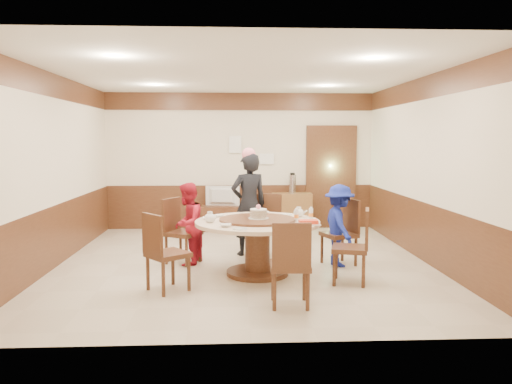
{
  "coord_description": "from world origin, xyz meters",
  "views": [
    {
      "loc": [
        -0.18,
        -7.37,
        1.85
      ],
      "look_at": [
        0.17,
        -0.28,
        1.1
      ],
      "focal_mm": 35.0,
      "sensor_mm": 36.0,
      "label": 1
    }
  ],
  "objects_px": {
    "person_red": "(188,224)",
    "tv_stand": "(222,218)",
    "side_cabinet": "(292,211)",
    "birthday_cake": "(258,214)",
    "banquet_table": "(257,236)",
    "person_blue": "(339,225)",
    "thermos": "(292,184)",
    "shrimp_platter": "(308,223)",
    "person_standing": "(249,204)",
    "television": "(222,196)"
  },
  "relations": [
    {
      "from": "person_blue",
      "to": "thermos",
      "type": "bearing_deg",
      "value": -1.03
    },
    {
      "from": "banquet_table",
      "to": "tv_stand",
      "type": "xyz_separation_m",
      "value": [
        -0.55,
        3.43,
        -0.28
      ]
    },
    {
      "from": "shrimp_platter",
      "to": "television",
      "type": "relative_size",
      "value": 0.43
    },
    {
      "from": "thermos",
      "to": "tv_stand",
      "type": "bearing_deg",
      "value": -178.81
    },
    {
      "from": "birthday_cake",
      "to": "television",
      "type": "xyz_separation_m",
      "value": [
        -0.56,
        3.43,
        -0.14
      ]
    },
    {
      "from": "person_standing",
      "to": "shrimp_platter",
      "type": "bearing_deg",
      "value": 95.31
    },
    {
      "from": "person_blue",
      "to": "tv_stand",
      "type": "distance_m",
      "value": 3.5
    },
    {
      "from": "shrimp_platter",
      "to": "television",
      "type": "xyz_separation_m",
      "value": [
        -1.19,
        3.8,
        -0.08
      ]
    },
    {
      "from": "television",
      "to": "side_cabinet",
      "type": "bearing_deg",
      "value": -169.06
    },
    {
      "from": "person_blue",
      "to": "side_cabinet",
      "type": "height_order",
      "value": "person_blue"
    },
    {
      "from": "person_blue",
      "to": "shrimp_platter",
      "type": "height_order",
      "value": "person_blue"
    },
    {
      "from": "side_cabinet",
      "to": "person_red",
      "type": "bearing_deg",
      "value": -123.72
    },
    {
      "from": "banquet_table",
      "to": "birthday_cake",
      "type": "xyz_separation_m",
      "value": [
        0.01,
        -0.0,
        0.31
      ]
    },
    {
      "from": "shrimp_platter",
      "to": "tv_stand",
      "type": "distance_m",
      "value": 4.01
    },
    {
      "from": "side_cabinet",
      "to": "birthday_cake",
      "type": "bearing_deg",
      "value": -104.25
    },
    {
      "from": "shrimp_platter",
      "to": "thermos",
      "type": "distance_m",
      "value": 3.84
    },
    {
      "from": "birthday_cake",
      "to": "shrimp_platter",
      "type": "relative_size",
      "value": 0.94
    },
    {
      "from": "person_standing",
      "to": "shrimp_platter",
      "type": "height_order",
      "value": "person_standing"
    },
    {
      "from": "person_standing",
      "to": "thermos",
      "type": "relative_size",
      "value": 4.3
    },
    {
      "from": "shrimp_platter",
      "to": "tv_stand",
      "type": "height_order",
      "value": "shrimp_platter"
    },
    {
      "from": "television",
      "to": "birthday_cake",
      "type": "bearing_deg",
      "value": 109.05
    },
    {
      "from": "side_cabinet",
      "to": "thermos",
      "type": "xyz_separation_m",
      "value": [
        0.01,
        0.0,
        0.56
      ]
    },
    {
      "from": "person_standing",
      "to": "banquet_table",
      "type": "bearing_deg",
      "value": 74.46
    },
    {
      "from": "birthday_cake",
      "to": "shrimp_platter",
      "type": "height_order",
      "value": "birthday_cake"
    },
    {
      "from": "person_standing",
      "to": "side_cabinet",
      "type": "xyz_separation_m",
      "value": [
        0.97,
        2.25,
        -0.44
      ]
    },
    {
      "from": "banquet_table",
      "to": "person_red",
      "type": "xyz_separation_m",
      "value": [
        -1.0,
        0.62,
        0.08
      ]
    },
    {
      "from": "birthday_cake",
      "to": "tv_stand",
      "type": "bearing_deg",
      "value": 99.3
    },
    {
      "from": "person_standing",
      "to": "birthday_cake",
      "type": "height_order",
      "value": "person_standing"
    },
    {
      "from": "birthday_cake",
      "to": "thermos",
      "type": "bearing_deg",
      "value": 75.64
    },
    {
      "from": "shrimp_platter",
      "to": "side_cabinet",
      "type": "height_order",
      "value": "shrimp_platter"
    },
    {
      "from": "person_red",
      "to": "tv_stand",
      "type": "distance_m",
      "value": 2.86
    },
    {
      "from": "tv_stand",
      "to": "person_red",
      "type": "bearing_deg",
      "value": -99.17
    },
    {
      "from": "banquet_table",
      "to": "thermos",
      "type": "relative_size",
      "value": 4.47
    },
    {
      "from": "banquet_table",
      "to": "person_blue",
      "type": "distance_m",
      "value": 1.29
    },
    {
      "from": "person_red",
      "to": "banquet_table",
      "type": "bearing_deg",
      "value": 73.54
    },
    {
      "from": "shrimp_platter",
      "to": "tv_stand",
      "type": "xyz_separation_m",
      "value": [
        -1.19,
        3.8,
        -0.53
      ]
    },
    {
      "from": "person_red",
      "to": "person_blue",
      "type": "distance_m",
      "value": 2.23
    },
    {
      "from": "person_blue",
      "to": "birthday_cake",
      "type": "bearing_deg",
      "value": 102.12
    },
    {
      "from": "person_red",
      "to": "tv_stand",
      "type": "relative_size",
      "value": 1.43
    },
    {
      "from": "person_blue",
      "to": "thermos",
      "type": "xyz_separation_m",
      "value": [
        -0.32,
        3.04,
        0.34
      ]
    },
    {
      "from": "banquet_table",
      "to": "person_blue",
      "type": "height_order",
      "value": "person_blue"
    },
    {
      "from": "side_cabinet",
      "to": "shrimp_platter",
      "type": "bearing_deg",
      "value": -93.74
    },
    {
      "from": "person_red",
      "to": "shrimp_platter",
      "type": "height_order",
      "value": "person_red"
    },
    {
      "from": "television",
      "to": "shrimp_platter",
      "type": "bearing_deg",
      "value": 117.15
    },
    {
      "from": "banquet_table",
      "to": "shrimp_platter",
      "type": "relative_size",
      "value": 5.66
    },
    {
      "from": "banquet_table",
      "to": "television",
      "type": "bearing_deg",
      "value": 99.09
    },
    {
      "from": "person_red",
      "to": "side_cabinet",
      "type": "bearing_deg",
      "value": 161.66
    },
    {
      "from": "shrimp_platter",
      "to": "television",
      "type": "height_order",
      "value": "television"
    },
    {
      "from": "person_red",
      "to": "birthday_cake",
      "type": "relative_size",
      "value": 4.32
    },
    {
      "from": "person_blue",
      "to": "television",
      "type": "xyz_separation_m",
      "value": [
        -1.77,
        3.01,
        0.1
      ]
    }
  ]
}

